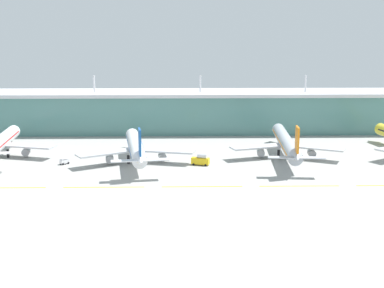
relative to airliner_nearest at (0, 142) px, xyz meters
The scene contains 11 objects.
ground_plane 96.43m from the airliner_nearest, 23.77° to the right, with size 600.00×600.00×0.00m, color #9E9E99.
terminal_building 106.46m from the airliner_nearest, 34.12° to the left, with size 288.00×34.00×30.96m.
airliner_nearest is the anchor object (origin of this frame).
airliner_near_middle 60.17m from the airliner_nearest, 10.58° to the right, with size 48.27×62.78×18.90m.
airliner_far_middle 122.87m from the airliner_nearest, ahead, with size 48.65×71.83×18.90m.
taxiway_stripe_west 49.79m from the airliner_nearest, 69.80° to the right, with size 28.00×0.70×0.04m, color yellow.
taxiway_stripe_mid_west 69.24m from the airliner_nearest, 42.23° to the right, with size 28.00×0.70×0.04m, color yellow.
taxiway_stripe_centre 97.06m from the airliner_nearest, 28.58° to the right, with size 28.00×0.70×0.04m, color yellow.
taxiway_stripe_mid_east 127.91m from the airliner_nearest, 21.27° to the right, with size 28.00×0.70×0.04m, color yellow.
fuel_truck 87.36m from the airliner_nearest, 10.58° to the right, with size 7.65×4.68×4.95m.
baggage_cart 33.46m from the airliner_nearest, 23.99° to the right, with size 3.82×3.82×2.48m.
Camera 1 is at (-9.97, -177.94, 51.22)m, focal length 47.84 mm.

